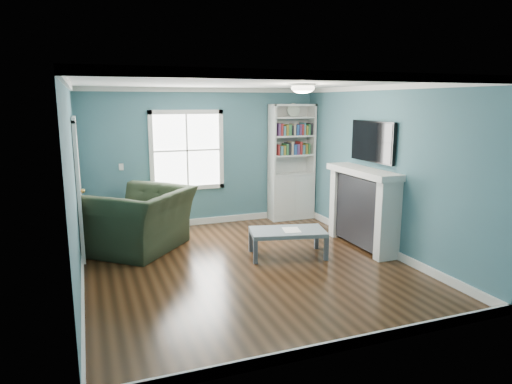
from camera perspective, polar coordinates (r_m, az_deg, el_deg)
name	(u,v)px	position (r m, az deg, el deg)	size (l,w,h in m)	color
floor	(247,266)	(6.71, -1.15, -9.23)	(5.00, 5.00, 0.00)	black
room_walls	(246,158)	(6.34, -1.21, 4.29)	(5.00, 5.00, 5.00)	#3D6774
trim	(247,182)	(6.39, -1.19, 1.21)	(4.50, 5.00, 2.60)	white
window	(187,150)	(8.65, -8.62, 5.16)	(1.40, 0.06, 1.50)	white
bookshelf	(291,174)	(9.21, 4.43, 2.30)	(0.90, 0.35, 2.31)	silver
fireplace	(363,209)	(7.61, 13.23, -2.06)	(0.44, 1.58, 1.30)	black
tv	(373,142)	(7.51, 14.38, 6.13)	(0.06, 1.10, 0.65)	black
door	(78,187)	(7.44, -21.33, 0.60)	(0.12, 0.98, 2.17)	silver
ceiling_fixture	(303,87)	(6.74, 5.89, 12.89)	(0.38, 0.38, 0.15)	white
light_switch	(121,167)	(8.52, -16.49, 3.03)	(0.08, 0.01, 0.12)	white
recliner	(140,210)	(7.49, -14.25, -2.16)	(1.51, 0.98, 1.32)	#242E1D
coffee_table	(288,233)	(7.05, 3.97, -5.18)	(1.24, 0.86, 0.41)	#4A5059
paper_sheet	(291,230)	(7.03, 4.46, -4.75)	(0.25, 0.32, 0.00)	white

